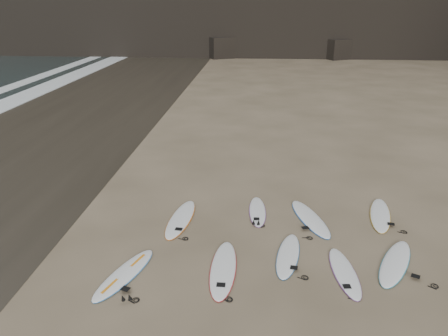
% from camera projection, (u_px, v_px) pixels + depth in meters
% --- Properties ---
extents(ground, '(240.00, 240.00, 0.00)m').
position_uv_depth(ground, '(294.00, 265.00, 12.00)').
color(ground, '#897559').
rests_on(ground, ground).
extents(wet_sand, '(12.00, 200.00, 0.01)m').
position_uv_depth(wet_sand, '(24.00, 142.00, 22.24)').
color(wet_sand, '#383026').
rests_on(wet_sand, ground).
extents(surfboard_0, '(1.41, 2.63, 0.09)m').
position_uv_depth(surfboard_0, '(124.00, 274.00, 11.54)').
color(surfboard_0, white).
rests_on(surfboard_0, ground).
extents(surfboard_1, '(0.68, 2.78, 0.10)m').
position_uv_depth(surfboard_1, '(223.00, 268.00, 11.76)').
color(surfboard_1, white).
rests_on(surfboard_1, ground).
extents(surfboard_2, '(0.99, 2.48, 0.09)m').
position_uv_depth(surfboard_2, '(288.00, 255.00, 12.39)').
color(surfboard_2, white).
rests_on(surfboard_2, ground).
extents(surfboard_3, '(0.78, 2.43, 0.09)m').
position_uv_depth(surfboard_3, '(345.00, 272.00, 11.61)').
color(surfboard_3, white).
rests_on(surfboard_3, ground).
extents(surfboard_4, '(1.74, 2.66, 0.10)m').
position_uv_depth(surfboard_4, '(395.00, 263.00, 12.03)').
color(surfboard_4, white).
rests_on(surfboard_4, ground).
extents(surfboard_5, '(0.93, 2.82, 0.10)m').
position_uv_depth(surfboard_5, '(181.00, 219.00, 14.42)').
color(surfboard_5, white).
rests_on(surfboard_5, ground).
extents(surfboard_6, '(0.63, 2.28, 0.08)m').
position_uv_depth(surfboard_6, '(257.00, 211.00, 14.96)').
color(surfboard_6, white).
rests_on(surfboard_6, ground).
extents(surfboard_7, '(1.45, 2.82, 0.10)m').
position_uv_depth(surfboard_7, '(310.00, 218.00, 14.45)').
color(surfboard_7, white).
rests_on(surfboard_7, ground).
extents(surfboard_8, '(1.18, 2.69, 0.09)m').
position_uv_depth(surfboard_8, '(380.00, 215.00, 14.70)').
color(surfboard_8, white).
rests_on(surfboard_8, ground).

